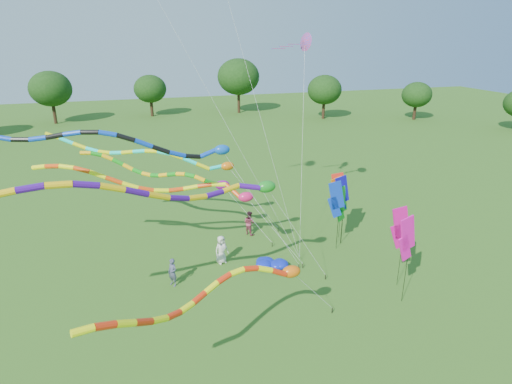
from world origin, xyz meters
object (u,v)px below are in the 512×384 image
object	(u,v)px
person_a	(221,250)
person_b	(173,272)
person_c	(249,223)
blue_nylon_heap	(272,263)
tube_kite_orange	(168,185)
tube_kite_red	(229,288)

from	to	relation	value
person_a	person_b	xyz separation A→B (m)	(-3.16, -1.70, -0.08)
person_b	person_c	distance (m)	7.80
blue_nylon_heap	person_b	world-z (taller)	person_b
tube_kite_orange	person_c	size ratio (longest dim) A/B	8.31
tube_kite_red	tube_kite_orange	world-z (taller)	tube_kite_orange
person_b	tube_kite_red	bearing A→B (deg)	-24.96
tube_kite_orange	tube_kite_red	bearing A→B (deg)	-65.02
person_a	person_b	distance (m)	3.59
tube_kite_orange	blue_nylon_heap	bearing A→B (deg)	2.53
tube_kite_red	blue_nylon_heap	bearing A→B (deg)	36.63
person_b	person_c	size ratio (longest dim) A/B	0.95
person_a	tube_kite_orange	bearing A→B (deg)	156.18
tube_kite_red	person_a	distance (m)	9.80
tube_kite_orange	person_a	bearing A→B (deg)	12.72
blue_nylon_heap	person_b	distance (m)	6.09
tube_kite_orange	person_b	size ratio (longest dim) A/B	8.71
tube_kite_orange	person_b	bearing A→B (deg)	-81.14
tube_kite_orange	blue_nylon_heap	size ratio (longest dim) A/B	8.42
tube_kite_red	person_b	size ratio (longest dim) A/B	6.63
tube_kite_orange	person_c	xyz separation A→B (m)	(5.62, 3.19, -4.44)
blue_nylon_heap	tube_kite_red	bearing A→B (deg)	-119.71
person_c	person_b	bearing A→B (deg)	97.46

